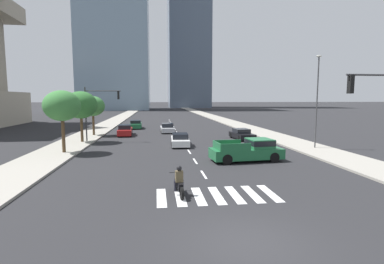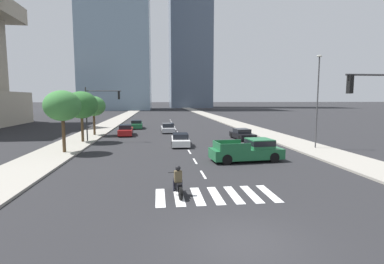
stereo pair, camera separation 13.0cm
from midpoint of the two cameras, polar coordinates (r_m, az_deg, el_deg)
name	(u,v)px [view 1 (the left image)]	position (r m, az deg, el deg)	size (l,w,h in m)	color
ground_plane	(247,243)	(10.48, 10.18, -20.34)	(800.00, 800.00, 0.00)	#232326
sidewalk_east	(262,132)	(41.76, 13.24, -0.08)	(4.00, 260.00, 0.15)	gray
sidewalk_west	(88,135)	(40.15, -19.47, -0.54)	(4.00, 260.00, 0.15)	gray
crosswalk_near	(217,195)	(14.81, 4.56, -12.08)	(5.85, 2.70, 0.01)	silver
lane_divider_center	(177,132)	(42.11, -3.07, 0.03)	(0.14, 50.00, 0.01)	silver
motorcycle_lead	(179,183)	(14.66, -2.81, -9.88)	(0.70, 2.07, 1.49)	black
pickup_truck	(250,150)	(22.82, 10.90, -3.49)	(5.54, 2.53, 1.67)	#1E6038
sedan_red_0	(125,130)	(38.96, -12.90, 0.29)	(1.93, 4.87, 1.39)	maroon
sedan_white_1	(180,140)	(29.65, -2.46, -1.55)	(1.89, 4.55, 1.26)	silver
sedan_black_2	(242,134)	(34.87, 9.49, -0.45)	(2.12, 4.41, 1.22)	black
sedan_green_3	(136,125)	(47.72, -10.91, 1.41)	(2.03, 4.60, 1.31)	#1E6038
sedan_silver_4	(167,128)	(41.49, -4.90, 0.74)	(1.91, 4.59, 1.30)	#B7BABF
traffic_signal_far	(99,105)	(33.29, -17.70, 5.08)	(4.01, 0.28, 5.79)	#333335
street_lamp_east	(317,95)	(29.63, 22.93, 6.53)	(0.50, 0.24, 8.49)	#3F3F42
street_tree_nearest	(62,106)	(27.23, -23.97, 4.62)	(3.04, 3.04, 5.26)	#4C3823
street_tree_second	(81,105)	(33.33, -20.80, 4.89)	(3.38, 3.38, 5.34)	#4C3823
street_tree_third	(93,106)	(39.16, -18.71, 4.73)	(2.93, 2.93, 4.88)	#4C3823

